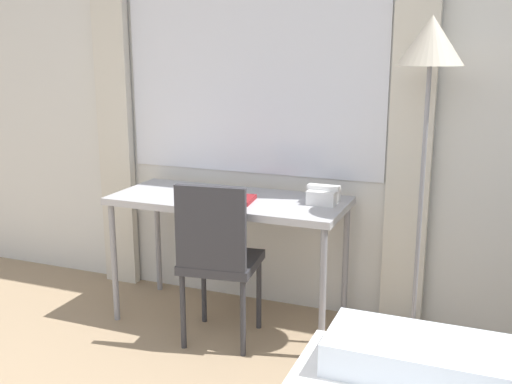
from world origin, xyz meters
name	(u,v)px	position (x,y,z in m)	size (l,w,h in m)	color
wall_back_with_window	(307,93)	(-0.05, 2.90, 1.35)	(5.68, 0.13, 2.70)	silver
desk	(229,207)	(-0.40, 2.53, 0.71)	(1.36, 0.59, 0.77)	#B2B2B7
desk_chair	(218,254)	(-0.34, 2.23, 0.53)	(0.45, 0.45, 0.93)	#333338
standing_lamp	(429,78)	(0.68, 2.56, 1.47)	(0.32, 0.32, 1.77)	#4C4C51
telephone	(324,195)	(0.15, 2.61, 0.81)	(0.18, 0.17, 0.10)	white
book	(229,199)	(-0.36, 2.45, 0.78)	(0.30, 0.24, 0.02)	maroon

